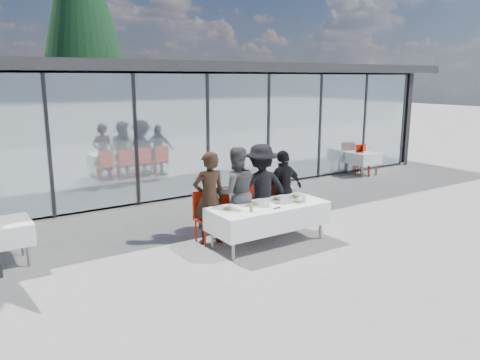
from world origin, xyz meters
The scene contains 25 objects.
ground centered at (0.00, 0.00, 0.00)m, with size 90.00×90.00×0.00m, color gray.
pavilion centered at (2.00, 8.16, 2.15)m, with size 14.80×8.80×3.44m.
dining_table centered at (0.17, 0.22, 0.54)m, with size 2.26×0.96×0.75m.
diner_a centered at (-0.74, 0.85, 0.87)m, with size 0.64×0.64×1.75m, color #2F2015.
diner_chair_a centered at (-0.74, 0.97, 0.54)m, with size 0.44×0.44×0.97m.
diner_b centered at (-0.15, 0.85, 0.89)m, with size 0.87×0.87×1.79m, color #4F4F4F.
diner_chair_b centered at (-0.15, 0.97, 0.54)m, with size 0.44×0.44×0.97m.
diner_c centered at (0.45, 0.85, 0.90)m, with size 1.16×1.16×1.79m, color black.
diner_chair_c centered at (0.45, 0.97, 0.54)m, with size 0.44×0.44×0.97m.
diner_d centered at (1.01, 0.85, 0.81)m, with size 0.95×0.95×1.62m, color black.
diner_chair_d centered at (1.01, 0.97, 0.54)m, with size 0.44×0.44×0.97m.
plate_a centered at (-0.66, 0.32, 0.78)m, with size 0.26×0.26×0.07m.
plate_b centered at (-0.10, 0.35, 0.78)m, with size 0.26×0.26×0.07m.
plate_c centered at (0.52, 0.39, 0.78)m, with size 0.26×0.26×0.07m.
plate_d centered at (0.94, 0.36, 0.78)m, with size 0.26×0.26×0.07m.
plate_extra centered at (0.72, 0.03, 0.78)m, with size 0.26×0.26×0.07m.
juice_bottle centered at (-0.37, 0.02, 0.82)m, with size 0.06×0.06×0.15m, color #83A846.
drinking_glasses centered at (0.42, 0.07, 0.80)m, with size 0.87×0.21×0.10m.
folded_eyeglasses centered at (0.15, -0.06, 0.76)m, with size 0.14×0.03×0.01m, color black.
spare_table_left centered at (-4.11, 1.80, 0.55)m, with size 0.86×0.86×0.74m.
spare_table_right centered at (6.45, 3.63, 0.55)m, with size 0.86×0.86×0.74m.
spare_chair_a centered at (6.58, 3.59, 0.54)m, with size 0.62×0.62×0.97m.
spare_chair_b centered at (6.49, 3.87, 0.54)m, with size 0.45×0.45×0.97m.
lounger centered at (2.84, 3.56, 0.26)m, with size 0.91×1.44×0.72m.
conifer_tree centered at (0.50, 13.00, 5.99)m, with size 4.00×4.00×10.50m.
Camera 1 is at (-4.88, -6.48, 3.06)m, focal length 35.00 mm.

